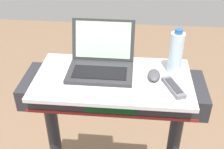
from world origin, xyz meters
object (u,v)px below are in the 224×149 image
computer_mouse (154,75)px  tv_remote (173,87)px  water_bottle (176,52)px  laptop (101,61)px

computer_mouse → tv_remote: 0.12m
computer_mouse → water_bottle: size_ratio=0.44×
laptop → water_bottle: water_bottle is taller
tv_remote → computer_mouse: bearing=135.7°
laptop → tv_remote: (0.35, -0.14, -0.03)m
water_bottle → laptop: bearing=-177.9°
laptop → water_bottle: 0.37m
laptop → computer_mouse: bearing=-16.7°
computer_mouse → tv_remote: (0.09, -0.08, -0.01)m
laptop → computer_mouse: size_ratio=3.20×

